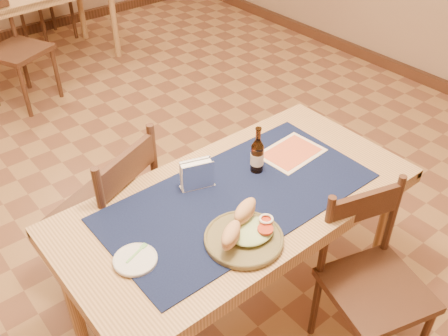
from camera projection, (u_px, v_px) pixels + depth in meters
room at (127, 1)px, 2.28m from camera, size 6.04×7.04×2.84m
main_table at (238, 211)px, 2.23m from camera, size 1.60×0.80×0.75m
placemat at (238, 196)px, 2.18m from camera, size 1.20×0.60×0.01m
baseboard at (153, 218)px, 3.10m from camera, size 6.00×7.00×0.10m
chair_main_far at (110, 213)px, 2.48m from camera, size 0.57×0.57×0.95m
chair_main_near at (372, 280)px, 2.19m from camera, size 0.50×0.50×0.88m
chair_back_near at (12, 47)px, 4.08m from camera, size 0.58×0.58×0.95m
sandwich_plate at (244, 233)px, 1.95m from camera, size 0.32×0.32×0.12m
side_plate at (135, 259)px, 1.87m from camera, size 0.17×0.17×0.01m
fork at (138, 251)px, 1.90m from camera, size 0.11×0.05×0.00m
beer_bottle at (257, 155)px, 2.27m from camera, size 0.06×0.06×0.23m
napkin_holder at (197, 175)px, 2.19m from camera, size 0.16×0.10×0.14m
menu_card at (291, 153)px, 2.43m from camera, size 0.31×0.24×0.01m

